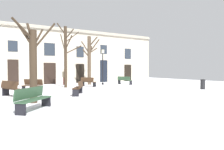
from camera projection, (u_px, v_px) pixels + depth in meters
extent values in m
plane|color=white|center=(125.00, 91.00, 15.19)|extent=(35.36, 35.36, 0.00)
cube|color=#BCB29E|center=(77.00, 56.00, 23.73)|extent=(22.10, 0.40, 6.36)
cube|color=#A09786|center=(78.00, 31.00, 23.43)|extent=(22.10, 0.30, 0.24)
cube|color=black|center=(13.00, 73.00, 20.05)|extent=(1.00, 0.08, 2.62)
cube|color=#262D38|center=(13.00, 46.00, 19.96)|extent=(0.90, 0.06, 1.10)
cube|color=black|center=(50.00, 73.00, 21.92)|extent=(1.30, 0.08, 2.34)
cube|color=#262D38|center=(50.00, 49.00, 21.84)|extent=(1.17, 0.06, 1.37)
cube|color=black|center=(80.00, 73.00, 23.76)|extent=(1.02, 0.08, 2.28)
cube|color=#262D38|center=(80.00, 52.00, 23.68)|extent=(0.91, 0.06, 1.25)
cube|color=black|center=(104.00, 71.00, 25.40)|extent=(1.04, 0.08, 2.79)
cube|color=#262D38|center=(104.00, 49.00, 25.31)|extent=(0.94, 0.06, 1.13)
cube|color=black|center=(128.00, 73.00, 27.34)|extent=(1.13, 0.08, 2.26)
cube|color=#262D38|center=(128.00, 54.00, 27.26)|extent=(1.01, 0.06, 1.39)
cylinder|color=#4C3D2D|center=(89.00, 61.00, 21.17)|extent=(0.38, 0.38, 5.13)
cylinder|color=#4C3D2D|center=(90.00, 51.00, 21.53)|extent=(0.72, 0.74, 1.24)
cylinder|color=#4C3D2D|center=(93.00, 42.00, 21.09)|extent=(0.85, 0.63, 1.09)
cylinder|color=#4C3D2D|center=(94.00, 46.00, 20.94)|extent=(0.90, 1.04, 1.48)
cylinder|color=#4C3D2D|center=(93.00, 42.00, 20.79)|extent=(0.45, 1.04, 0.86)
cylinder|color=#4C3D2D|center=(86.00, 53.00, 20.96)|extent=(0.83, 0.15, 0.88)
cylinder|color=#4C3D2D|center=(93.00, 51.00, 20.97)|extent=(0.69, 0.86, 0.60)
cylinder|color=#4C3D2D|center=(85.00, 47.00, 21.24)|extent=(0.79, 0.79, 1.39)
cylinder|color=#382B1E|center=(33.00, 67.00, 9.74)|extent=(0.36, 0.36, 3.57)
cylinder|color=#382B1E|center=(38.00, 38.00, 10.09)|extent=(0.69, 0.69, 1.07)
cylinder|color=#382B1E|center=(26.00, 36.00, 9.56)|extent=(0.72, 0.18, 1.05)
cylinder|color=#382B1E|center=(34.00, 53.00, 10.38)|extent=(0.41, 1.47, 1.09)
cylinder|color=#382B1E|center=(23.00, 29.00, 9.20)|extent=(1.07, 0.70, 0.90)
cylinder|color=#382B1E|center=(44.00, 36.00, 9.84)|extent=(1.10, 0.37, 1.41)
cylinder|color=#382B1E|center=(30.00, 34.00, 10.01)|extent=(0.26, 0.94, 1.21)
cylinder|color=#382B1E|center=(27.00, 35.00, 10.05)|extent=(0.46, 1.13, 0.64)
cylinder|color=#382B1E|center=(66.00, 57.00, 17.81)|extent=(0.27, 0.27, 5.47)
cylinder|color=#382B1E|center=(72.00, 37.00, 18.11)|extent=(1.33, 0.15, 1.10)
cylinder|color=#382B1E|center=(61.00, 29.00, 17.63)|extent=(0.79, 0.28, 1.05)
cylinder|color=#382B1E|center=(63.00, 44.00, 17.26)|extent=(0.78, 0.90, 1.59)
cylinder|color=#382B1E|center=(69.00, 34.00, 17.51)|extent=(0.57, 0.93, 0.86)
cylinder|color=#382B1E|center=(69.00, 43.00, 17.52)|extent=(0.44, 0.88, 1.24)
cylinder|color=#382B1E|center=(74.00, 50.00, 18.28)|extent=(1.64, 0.29, 0.89)
cylinder|color=black|center=(103.00, 69.00, 21.02)|extent=(0.10, 0.10, 3.35)
cylinder|color=black|center=(103.00, 84.00, 21.07)|extent=(0.22, 0.22, 0.20)
cube|color=beige|center=(103.00, 51.00, 20.96)|extent=(0.24, 0.24, 0.36)
cone|color=black|center=(103.00, 50.00, 20.95)|extent=(0.30, 0.30, 0.14)
cylinder|color=black|center=(203.00, 85.00, 16.35)|extent=(0.37, 0.37, 0.77)
torus|color=black|center=(203.00, 80.00, 16.33)|extent=(0.40, 0.40, 0.04)
cube|color=#3D2819|center=(88.00, 82.00, 18.88)|extent=(1.05, 1.61, 0.05)
cube|color=#3D2819|center=(87.00, 79.00, 18.71)|extent=(0.75, 1.48, 0.39)
cube|color=black|center=(94.00, 84.00, 18.47)|extent=(0.38, 0.22, 0.45)
torus|color=black|center=(95.00, 86.00, 18.61)|extent=(0.10, 0.17, 0.17)
cube|color=black|center=(83.00, 84.00, 19.29)|extent=(0.38, 0.22, 0.45)
torus|color=black|center=(84.00, 85.00, 19.43)|extent=(0.10, 0.17, 0.17)
cube|color=#2D4C33|center=(125.00, 80.00, 21.43)|extent=(0.88, 1.78, 0.05)
cube|color=#2D4C33|center=(124.00, 78.00, 21.28)|extent=(0.55, 1.69, 0.35)
cube|color=black|center=(131.00, 83.00, 20.88)|extent=(0.39, 0.16, 0.47)
torus|color=black|center=(132.00, 84.00, 21.01)|extent=(0.07, 0.17, 0.17)
cube|color=black|center=(119.00, 82.00, 21.99)|extent=(0.39, 0.16, 0.47)
torus|color=black|center=(120.00, 83.00, 22.11)|extent=(0.07, 0.17, 0.17)
cube|color=#3D2819|center=(13.00, 89.00, 11.91)|extent=(1.15, 1.91, 0.05)
cube|color=#3D2819|center=(9.00, 85.00, 11.73)|extent=(0.84, 1.78, 0.44)
cube|color=black|center=(21.00, 94.00, 11.40)|extent=(0.40, 0.22, 0.48)
torus|color=black|center=(24.00, 96.00, 11.55)|extent=(0.09, 0.17, 0.17)
cube|color=black|center=(6.00, 92.00, 12.43)|extent=(0.40, 0.22, 0.48)
torus|color=black|center=(9.00, 94.00, 12.58)|extent=(0.09, 0.17, 0.17)
cube|color=#3D2819|center=(78.00, 88.00, 12.80)|extent=(1.25, 1.71, 0.05)
cube|color=#3D2819|center=(81.00, 84.00, 12.79)|extent=(0.97, 1.54, 0.39)
cube|color=black|center=(80.00, 90.00, 13.60)|extent=(0.37, 0.25, 0.46)
torus|color=black|center=(77.00, 92.00, 13.61)|extent=(0.11, 0.16, 0.17)
cube|color=black|center=(76.00, 93.00, 12.00)|extent=(0.37, 0.25, 0.46)
torus|color=black|center=(73.00, 95.00, 12.00)|extent=(0.11, 0.16, 0.17)
cube|color=#2D4C33|center=(35.00, 99.00, 7.99)|extent=(1.62, 1.72, 0.05)
cube|color=#2D4C33|center=(30.00, 93.00, 8.02)|extent=(1.35, 1.48, 0.43)
cube|color=black|center=(20.00, 109.00, 7.13)|extent=(0.35, 0.33, 0.45)
torus|color=black|center=(25.00, 113.00, 7.10)|extent=(0.14, 0.15, 0.17)
cube|color=black|center=(46.00, 101.00, 8.87)|extent=(0.35, 0.33, 0.45)
torus|color=black|center=(50.00, 105.00, 8.84)|extent=(0.14, 0.15, 0.17)
cube|color=#3D2819|center=(32.00, 86.00, 14.63)|extent=(1.38, 1.34, 0.05)
cube|color=#3D2819|center=(33.00, 82.00, 14.80)|extent=(1.20, 1.16, 0.44)
cube|color=black|center=(24.00, 88.00, 14.79)|extent=(0.29, 0.30, 0.43)
torus|color=black|center=(22.00, 90.00, 14.65)|extent=(0.14, 0.14, 0.17)
cube|color=black|center=(40.00, 89.00, 14.48)|extent=(0.29, 0.30, 0.43)
torus|color=black|center=(39.00, 91.00, 14.34)|extent=(0.14, 0.14, 0.17)
cylinder|color=#350F0F|center=(65.00, 81.00, 20.80)|extent=(0.14, 0.14, 0.79)
cylinder|color=#350F0F|center=(64.00, 81.00, 20.86)|extent=(0.14, 0.14, 0.79)
cube|color=#4C4233|center=(65.00, 74.00, 20.81)|extent=(0.41, 0.43, 0.61)
sphere|color=#9E755B|center=(65.00, 70.00, 20.79)|extent=(0.22, 0.22, 0.22)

